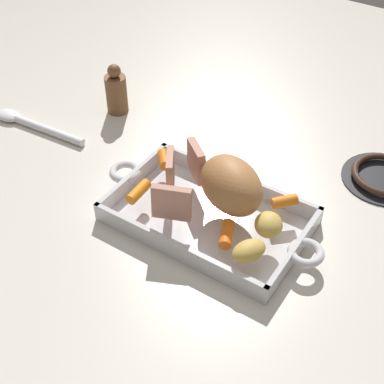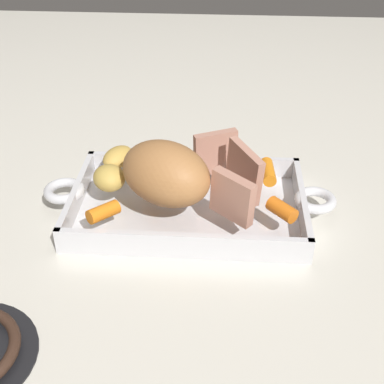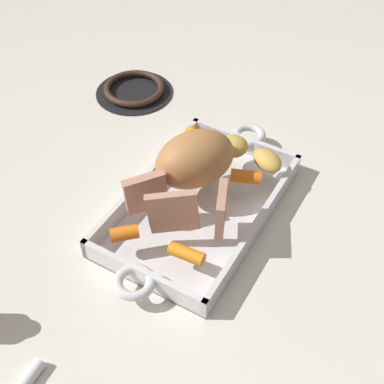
# 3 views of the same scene
# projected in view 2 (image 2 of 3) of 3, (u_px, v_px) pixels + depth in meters

# --- Properties ---
(ground_plane) EXTENTS (2.24, 2.24, 0.00)m
(ground_plane) POSITION_uv_depth(u_px,v_px,m) (188.00, 212.00, 0.86)
(ground_plane) COLOR silver
(roasting_dish) EXTENTS (0.46, 0.23, 0.04)m
(roasting_dish) POSITION_uv_depth(u_px,v_px,m) (188.00, 206.00, 0.85)
(roasting_dish) COLOR silver
(roasting_dish) RESTS_ON ground_plane
(pork_roast) EXTENTS (0.17, 0.16, 0.10)m
(pork_roast) POSITION_uv_depth(u_px,v_px,m) (166.00, 173.00, 0.79)
(pork_roast) COLOR #AE7340
(pork_roast) RESTS_ON roasting_dish
(roast_slice_thin) EXTENTS (0.06, 0.08, 0.09)m
(roast_slice_thin) POSITION_uv_depth(u_px,v_px,m) (244.00, 171.00, 0.81)
(roast_slice_thin) COLOR tan
(roast_slice_thin) RESTS_ON roasting_dish
(roast_slice_outer) EXTENTS (0.07, 0.06, 0.07)m
(roast_slice_outer) POSITION_uv_depth(u_px,v_px,m) (232.00, 197.00, 0.76)
(roast_slice_outer) COLOR tan
(roast_slice_outer) RESTS_ON roasting_dish
(roast_slice_thick) EXTENTS (0.07, 0.04, 0.07)m
(roast_slice_thick) POSITION_uv_depth(u_px,v_px,m) (216.00, 152.00, 0.86)
(roast_slice_thick) COLOR tan
(roast_slice_thick) RESTS_ON roasting_dish
(baby_carrot_southeast) EXTENTS (0.04, 0.06, 0.03)m
(baby_carrot_southeast) POSITION_uv_depth(u_px,v_px,m) (148.00, 166.00, 0.87)
(baby_carrot_southeast) COLOR orange
(baby_carrot_southeast) RESTS_ON roasting_dish
(baby_carrot_center_left) EXTENTS (0.05, 0.05, 0.02)m
(baby_carrot_center_left) POSITION_uv_depth(u_px,v_px,m) (103.00, 212.00, 0.77)
(baby_carrot_center_left) COLOR orange
(baby_carrot_center_left) RESTS_ON roasting_dish
(baby_carrot_long) EXTENTS (0.05, 0.05, 0.02)m
(baby_carrot_long) POSITION_uv_depth(u_px,v_px,m) (282.00, 210.00, 0.77)
(baby_carrot_long) COLOR orange
(baby_carrot_long) RESTS_ON roasting_dish
(baby_carrot_northeast) EXTENTS (0.02, 0.06, 0.02)m
(baby_carrot_northeast) POSITION_uv_depth(u_px,v_px,m) (268.00, 172.00, 0.86)
(baby_carrot_northeast) COLOR orange
(baby_carrot_northeast) RESTS_ON roasting_dish
(potato_near_roast) EXTENTS (0.07, 0.07, 0.04)m
(potato_near_roast) POSITION_uv_depth(u_px,v_px,m) (109.00, 178.00, 0.83)
(potato_near_roast) COLOR gold
(potato_near_roast) RESTS_ON roasting_dish
(potato_corner) EXTENTS (0.06, 0.07, 0.03)m
(potato_corner) POSITION_uv_depth(u_px,v_px,m) (118.00, 157.00, 0.89)
(potato_corner) COLOR gold
(potato_corner) RESTS_ON roasting_dish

